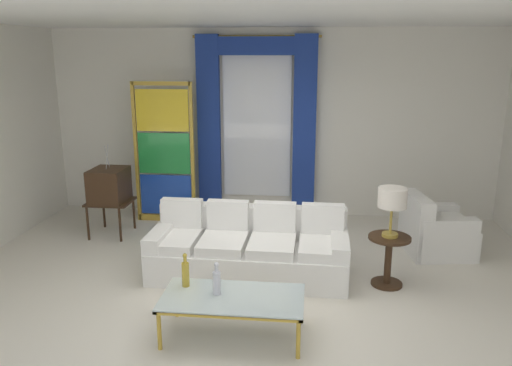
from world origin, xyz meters
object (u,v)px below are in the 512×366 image
(coffee_table, at_px, (233,300))
(bottle_blue_decanter, at_px, (185,273))
(bottle_crystal_tall, at_px, (217,281))
(stained_glass_divider, at_px, (164,156))
(table_lamp_brass, at_px, (392,200))
(armchair_white, at_px, (433,232))
(peacock_figurine, at_px, (186,218))
(round_side_table, at_px, (388,256))
(vintage_tv, at_px, (109,187))
(couch_white_long, at_px, (249,250))

(coffee_table, distance_m, bottle_blue_decanter, 0.54)
(bottle_blue_decanter, xyz_separation_m, bottle_crystal_tall, (0.33, -0.13, -0.01))
(coffee_table, relative_size, bottle_blue_decanter, 3.91)
(stained_glass_divider, relative_size, table_lamp_brass, 3.86)
(armchair_white, relative_size, peacock_figurine, 1.55)
(bottle_blue_decanter, relative_size, round_side_table, 0.57)
(coffee_table, xyz_separation_m, vintage_tv, (-2.22, 2.56, 0.35))
(couch_white_long, distance_m, round_side_table, 1.63)
(coffee_table, xyz_separation_m, bottle_blue_decanter, (-0.49, 0.16, 0.17))
(round_side_table, distance_m, table_lamp_brass, 0.67)
(armchair_white, bearing_deg, coffee_table, -135.01)
(bottle_blue_decanter, height_order, bottle_crystal_tall, bottle_blue_decanter)
(round_side_table, xyz_separation_m, table_lamp_brass, (0.00, 0.00, 0.67))
(armchair_white, distance_m, round_side_table, 1.31)
(couch_white_long, xyz_separation_m, stained_glass_divider, (-1.56, 1.84, 0.75))
(couch_white_long, height_order, peacock_figurine, couch_white_long)
(bottle_crystal_tall, distance_m, stained_glass_divider, 3.56)
(coffee_table, height_order, round_side_table, round_side_table)
(couch_white_long, bearing_deg, coffee_table, -89.26)
(stained_glass_divider, bearing_deg, peacock_figurine, -47.96)
(couch_white_long, relative_size, bottle_blue_decanter, 6.92)
(couch_white_long, relative_size, coffee_table, 1.77)
(couch_white_long, height_order, vintage_tv, vintage_tv)
(bottle_crystal_tall, height_order, vintage_tv, vintage_tv)
(peacock_figurine, relative_size, table_lamp_brass, 1.05)
(couch_white_long, xyz_separation_m, bottle_crystal_tall, (-0.14, -1.39, 0.23))
(bottle_blue_decanter, bearing_deg, peacock_figurine, 104.24)
(round_side_table, bearing_deg, bottle_blue_decanter, -152.00)
(peacock_figurine, bearing_deg, vintage_tv, -168.55)
(couch_white_long, relative_size, armchair_white, 2.52)
(bottle_blue_decanter, bearing_deg, table_lamp_brass, 28.00)
(bottle_crystal_tall, distance_m, vintage_tv, 3.27)
(stained_glass_divider, bearing_deg, bottle_crystal_tall, -66.11)
(couch_white_long, xyz_separation_m, table_lamp_brass, (1.62, -0.15, 0.72))
(peacock_figurine, bearing_deg, couch_white_long, -50.17)
(coffee_table, relative_size, bottle_crystal_tall, 4.13)
(stained_glass_divider, bearing_deg, bottle_blue_decanter, -70.49)
(bottle_crystal_tall, height_order, peacock_figurine, bottle_crystal_tall)
(bottle_blue_decanter, distance_m, stained_glass_divider, 3.32)
(couch_white_long, distance_m, coffee_table, 1.42)
(bottle_blue_decanter, xyz_separation_m, table_lamp_brass, (2.09, 1.11, 0.48))
(coffee_table, height_order, armchair_white, armchair_white)
(armchair_white, bearing_deg, peacock_figurine, 173.05)
(peacock_figurine, bearing_deg, bottle_crystal_tall, -70.07)
(bottle_blue_decanter, xyz_separation_m, armchair_white, (2.84, 2.19, -0.26))
(table_lamp_brass, bearing_deg, vintage_tv, 161.43)
(armchair_white, xyz_separation_m, stained_glass_divider, (-3.93, 0.91, 0.77))
(couch_white_long, bearing_deg, round_side_table, -5.11)
(bottle_crystal_tall, bearing_deg, round_side_table, 35.25)
(coffee_table, relative_size, stained_glass_divider, 0.60)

